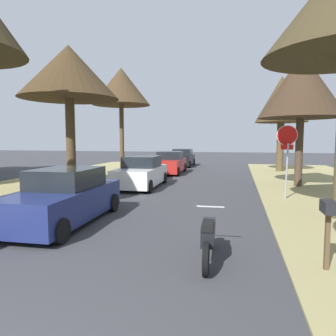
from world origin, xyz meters
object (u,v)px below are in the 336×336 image
(street_tree_right_mid_b, at_px, (302,86))
(parked_sedan_red, at_px, (170,163))
(street_tree_left_mid_b, at_px, (69,73))
(parked_motorcycle, at_px, (208,237))
(street_tree_left_far, at_px, (121,87))
(parked_sedan_navy, at_px, (64,198))
(curbside_mailbox, at_px, (328,215))
(stop_sign_far, at_px, (287,146))
(parked_sedan_black, at_px, (182,158))
(parked_sedan_white, at_px, (141,173))
(street_tree_right_far, at_px, (282,100))

(street_tree_right_mid_b, height_order, parked_sedan_red, street_tree_right_mid_b)
(street_tree_left_mid_b, height_order, parked_motorcycle, street_tree_left_mid_b)
(street_tree_left_far, distance_m, parked_sedan_navy, 14.12)
(parked_sedan_navy, bearing_deg, curbside_mailbox, -16.77)
(stop_sign_far, xyz_separation_m, street_tree_left_mid_b, (-9.97, 0.77, 3.46))
(parked_sedan_black, bearing_deg, parked_sedan_white, -89.20)
(street_tree_right_far, bearing_deg, stop_sign_far, -95.87)
(parked_sedan_navy, height_order, parked_motorcycle, parked_sedan_navy)
(parked_motorcycle, bearing_deg, street_tree_right_mid_b, 71.61)
(curbside_mailbox, bearing_deg, parked_sedan_white, 125.59)
(street_tree_left_mid_b, xyz_separation_m, curbside_mailbox, (9.70, -7.82, -4.58))
(parked_motorcycle, bearing_deg, stop_sign_far, 70.82)
(stop_sign_far, relative_size, street_tree_right_far, 0.42)
(parked_sedan_black, distance_m, curbside_mailbox, 22.86)
(parked_sedan_black, xyz_separation_m, curbside_mailbox, (6.62, -21.88, 0.33))
(street_tree_left_far, height_order, parked_sedan_black, street_tree_left_far)
(street_tree_right_mid_b, relative_size, parked_sedan_black, 1.50)
(parked_sedan_white, bearing_deg, parked_sedan_navy, -90.63)
(street_tree_left_mid_b, distance_m, parked_sedan_black, 15.21)
(parked_motorcycle, relative_size, curbside_mailbox, 1.62)
(stop_sign_far, distance_m, street_tree_right_mid_b, 4.83)
(street_tree_right_far, relative_size, street_tree_left_mid_b, 1.02)
(street_tree_right_far, height_order, parked_sedan_red, street_tree_right_far)
(stop_sign_far, relative_size, parked_sedan_white, 0.66)
(street_tree_right_far, xyz_separation_m, curbside_mailbox, (-1.46, -18.58, -4.29))
(stop_sign_far, bearing_deg, street_tree_right_mid_b, 73.13)
(parked_sedan_white, height_order, parked_sedan_red, same)
(parked_sedan_red, bearing_deg, parked_sedan_white, -90.07)
(street_tree_right_mid_b, bearing_deg, parked_motorcycle, -108.39)
(parked_sedan_white, distance_m, curbside_mailbox, 11.07)
(street_tree_right_mid_b, xyz_separation_m, parked_motorcycle, (-3.55, -10.67, -4.60))
(street_tree_right_mid_b, bearing_deg, parked_sedan_navy, -132.02)
(parked_sedan_white, bearing_deg, parked_sedan_black, 90.80)
(parked_motorcycle, height_order, curbside_mailbox, curbside_mailbox)
(street_tree_right_mid_b, relative_size, parked_sedan_navy, 1.50)
(parked_sedan_navy, height_order, curbside_mailbox, parked_sedan_navy)
(parked_sedan_navy, relative_size, parked_sedan_black, 1.00)
(stop_sign_far, xyz_separation_m, street_tree_right_far, (1.18, 11.53, 3.17))
(street_tree_left_far, height_order, parked_motorcycle, street_tree_left_far)
(parked_sedan_red, xyz_separation_m, curbside_mailbox, (6.43, -15.65, 0.33))
(street_tree_right_mid_b, relative_size, parked_motorcycle, 3.25)
(parked_motorcycle, bearing_deg, street_tree_left_mid_b, 134.25)
(street_tree_right_mid_b, distance_m, street_tree_left_far, 11.79)
(street_tree_left_mid_b, height_order, parked_sedan_navy, street_tree_left_mid_b)
(street_tree_right_mid_b, bearing_deg, street_tree_left_mid_b, -165.20)
(parked_sedan_red, bearing_deg, curbside_mailbox, -67.66)
(street_tree_left_mid_b, xyz_separation_m, parked_sedan_black, (3.07, 14.06, -4.91))
(street_tree_right_far, xyz_separation_m, parked_sedan_black, (-8.08, 3.30, -4.62))
(street_tree_right_far, distance_m, parked_sedan_black, 9.88)
(street_tree_right_far, distance_m, street_tree_left_mid_b, 15.50)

